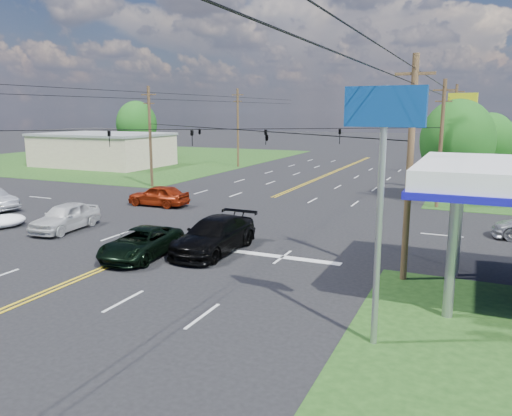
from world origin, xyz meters
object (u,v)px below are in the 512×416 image
at_px(suv_black, 214,235).
at_px(tree_right_b, 489,142).
at_px(pickup_dkgreen, 141,243).
at_px(tree_right_a, 457,141).
at_px(polesign_se, 383,144).
at_px(tree_far_l, 137,124).
at_px(retail_nw, 103,151).
at_px(pickup_white, 65,217).
at_px(pole_se, 410,167).
at_px(pole_left_far, 238,127).
at_px(pole_nw, 150,135).
at_px(pole_ne, 441,142).
at_px(pole_right_far, 454,130).

bearing_deg(suv_black, tree_right_b, 69.43).
bearing_deg(tree_right_b, pickup_dkgreen, -114.69).
xyz_separation_m(tree_right_a, suv_black, (-10.60, -20.50, -3.98)).
bearing_deg(polesign_se, tree_far_l, 133.36).
xyz_separation_m(tree_right_a, tree_right_b, (2.50, 12.00, -0.65)).
xyz_separation_m(retail_nw, pickup_white, (22.75, -30.00, -1.16)).
xyz_separation_m(pole_se, tree_right_b, (3.50, 33.00, -0.70)).
height_order(retail_nw, tree_far_l, tree_far_l).
relative_size(pole_left_far, tree_far_l, 1.15).
bearing_deg(pole_left_far, tree_right_b, -7.72).
height_order(pole_nw, pickup_white, pole_nw).
relative_size(retail_nw, pickup_white, 3.23).
bearing_deg(pickup_dkgreen, tree_far_l, 122.45).
distance_m(pole_nw, pole_ne, 26.00).
distance_m(pole_right_far, tree_right_b, 5.40).
height_order(pole_left_far, pole_right_far, same).
bearing_deg(suv_black, pole_right_far, 76.65).
height_order(tree_right_a, tree_far_l, tree_far_l).
distance_m(pole_se, tree_right_a, 21.02).
distance_m(pole_se, pole_left_far, 45.22).
bearing_deg(pole_nw, suv_black, -46.86).
distance_m(retail_nw, pole_nw, 21.60).
relative_size(pickup_white, polesign_se, 0.62).
bearing_deg(tree_right_a, pole_se, -92.73).
xyz_separation_m(retail_nw, tree_far_l, (-2.00, 10.00, 3.19)).
xyz_separation_m(pole_left_far, tree_right_a, (27.00, -16.00, -0.30)).
bearing_deg(pickup_dkgreen, tree_right_b, 60.55).
bearing_deg(pickup_white, retail_nw, 121.55).
xyz_separation_m(tree_right_a, polesign_se, (-1.00, -27.65, 1.41)).
distance_m(tree_right_b, suv_black, 35.20).
relative_size(pole_se, pickup_dkgreen, 1.81).
relative_size(pole_se, pole_nw, 1.00).
xyz_separation_m(pole_ne, suv_black, (-9.60, -17.50, -4.03)).
height_order(tree_far_l, suv_black, tree_far_l).
xyz_separation_m(pole_right_far, polesign_se, (-0.00, -43.65, 1.11)).
bearing_deg(pole_right_far, pole_ne, -90.00).
bearing_deg(pickup_dkgreen, pole_se, 3.44).
bearing_deg(retail_nw, polesign_se, -41.21).
relative_size(pole_right_far, tree_right_a, 1.22).
bearing_deg(pole_nw, retail_nw, 142.59).
relative_size(suv_black, polesign_se, 0.77).
bearing_deg(pole_se, pole_right_far, 90.00).
height_order(pole_right_far, polesign_se, pole_right_far).
relative_size(tree_right_a, pickup_white, 1.65).
xyz_separation_m(pole_left_far, tree_right_b, (29.50, -4.00, -0.95)).
distance_m(pole_se, pole_ne, 18.00).
bearing_deg(pole_ne, tree_right_a, 71.57).
bearing_deg(pole_se, pole_nw, 145.30).
bearing_deg(pickup_dkgreen, retail_nw, 128.15).
relative_size(pole_ne, tree_right_a, 1.16).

